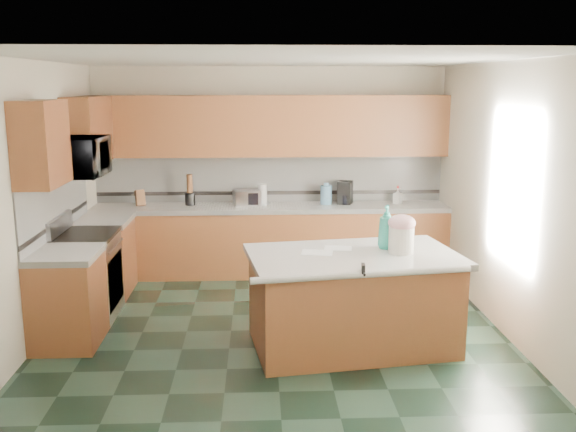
{
  "coord_description": "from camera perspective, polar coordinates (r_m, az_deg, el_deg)",
  "views": [
    {
      "loc": [
        -0.15,
        -6.19,
        2.48
      ],
      "look_at": [
        0.15,
        0.35,
        1.12
      ],
      "focal_mm": 40.0,
      "sensor_mm": 36.0,
      "label": 1
    }
  ],
  "objects": [
    {
      "name": "treat_jar_knob",
      "position": [
        6.04,
        10.1,
        -0.12
      ],
      "size": [
        0.08,
        0.03,
        0.03
      ],
      "primitive_type": "cylinder",
      "rotation": [
        0.0,
        1.57,
        0.0
      ],
      "color": "tan",
      "rests_on": "treat_jar_lid"
    },
    {
      "name": "left_accent_band",
      "position": [
        7.22,
        -19.75,
        -0.48
      ],
      "size": [
        0.01,
        2.3,
        0.05
      ],
      "primitive_type": "cube",
      "color": "black",
      "rests_on": "wall_left"
    },
    {
      "name": "treat_jar_lid",
      "position": [
        6.05,
        10.08,
        -0.61
      ],
      "size": [
        0.26,
        0.26,
        0.16
      ],
      "primitive_type": "ellipsoid",
      "color": "#EAA7B0",
      "rests_on": "treat_jar"
    },
    {
      "name": "island_bullnose",
      "position": [
        5.49,
        6.72,
        -5.19
      ],
      "size": [
        1.93,
        0.34,
        0.06
      ],
      "primitive_type": "cylinder",
      "rotation": [
        0.0,
        1.57,
        0.14
      ],
      "color": "white",
      "rests_on": "island_base"
    },
    {
      "name": "range_handle",
      "position": [
        7.07,
        -15.05,
        -2.59
      ],
      "size": [
        0.02,
        0.66,
        0.02
      ],
      "primitive_type": "cylinder",
      "rotation": [
        1.57,
        0.0,
        0.0
      ],
      "color": "#B7B7BC",
      "rests_on": "range_body"
    },
    {
      "name": "clamp_handle",
      "position": [
        5.44,
        6.79,
        -5.12
      ],
      "size": [
        0.02,
        0.07,
        0.02
      ],
      "primitive_type": "cylinder",
      "rotation": [
        1.57,
        0.0,
        0.0
      ],
      "color": "black",
      "rests_on": "island_top"
    },
    {
      "name": "left_counter_rear",
      "position": [
        7.87,
        -16.16,
        -0.4
      ],
      "size": [
        0.64,
        0.82,
        0.06
      ],
      "primitive_type": "cube",
      "color": "white",
      "rests_on": "left_base_cab_rear"
    },
    {
      "name": "paper_towel_base",
      "position": [
        8.44,
        -2.26,
        1.11
      ],
      "size": [
        0.18,
        0.18,
        0.01
      ],
      "primitive_type": "cylinder",
      "color": "#B7B7BC",
      "rests_on": "back_countertop"
    },
    {
      "name": "ceiling",
      "position": [
        6.2,
        -1.27,
        13.76
      ],
      "size": [
        4.6,
        4.6,
        0.0
      ],
      "primitive_type": "plane",
      "color": "white",
      "rests_on": "ground"
    },
    {
      "name": "paper_towel",
      "position": [
        8.42,
        -2.27,
        1.94
      ],
      "size": [
        0.12,
        0.12,
        0.26
      ],
      "primitive_type": "cylinder",
      "color": "white",
      "rests_on": "back_countertop"
    },
    {
      "name": "left_base_cab_front",
      "position": [
        6.56,
        -19.0,
        -7.14
      ],
      "size": [
        0.6,
        0.72,
        0.86
      ],
      "primitive_type": "cube",
      "color": "#4A2313",
      "rests_on": "ground"
    },
    {
      "name": "range_cooktop",
      "position": [
        7.12,
        -17.62,
        -1.65
      ],
      "size": [
        0.62,
        0.78,
        0.04
      ],
      "primitive_type": "cube",
      "color": "black",
      "rests_on": "range_body"
    },
    {
      "name": "back_backsplash",
      "position": [
        8.57,
        -1.6,
        3.37
      ],
      "size": [
        4.6,
        0.02,
        0.63
      ],
      "primitive_type": "cube",
      "color": "silver",
      "rests_on": "back_countertop"
    },
    {
      "name": "treat_jar_knob_end_l",
      "position": [
        6.03,
        9.7,
        -0.12
      ],
      "size": [
        0.05,
        0.05,
        0.05
      ],
      "primitive_type": "sphere",
      "color": "tan",
      "rests_on": "treat_jar_lid"
    },
    {
      "name": "treat_jar",
      "position": [
        6.08,
        10.03,
        -2.11
      ],
      "size": [
        0.26,
        0.26,
        0.25
      ],
      "primitive_type": "cylinder",
      "rotation": [
        0.0,
        0.0,
        -0.1
      ],
      "color": "white",
      "rests_on": "island_top"
    },
    {
      "name": "range_oven_door",
      "position": [
        7.18,
        -15.13,
        -5.53
      ],
      "size": [
        0.02,
        0.68,
        0.55
      ],
      "primitive_type": "cube",
      "color": "black",
      "rests_on": "range_body"
    },
    {
      "name": "utensil_crock",
      "position": [
        8.45,
        -8.7,
        1.52
      ],
      "size": [
        0.13,
        0.13,
        0.16
      ],
      "primitive_type": "cylinder",
      "color": "black",
      "rests_on": "back_countertop"
    },
    {
      "name": "left_backsplash",
      "position": [
        7.18,
        -19.9,
        1.04
      ],
      "size": [
        0.02,
        2.3,
        0.63
      ],
      "primitive_type": "cube",
      "color": "silver",
      "rests_on": "wall_left"
    },
    {
      "name": "left_upper_cab_rear",
      "position": [
        7.89,
        -17.33,
        7.28
      ],
      "size": [
        0.33,
        1.09,
        0.78
      ],
      "primitive_type": "cube",
      "color": "#4A2313",
      "rests_on": "wall_left"
    },
    {
      "name": "back_base_cab",
      "position": [
        8.45,
        -1.54,
        -2.32
      ],
      "size": [
        4.6,
        0.6,
        0.86
      ],
      "primitive_type": "cube",
      "color": "#4A2313",
      "rests_on": "ground"
    },
    {
      "name": "left_counter_front",
      "position": [
        6.43,
        -19.28,
        -3.25
      ],
      "size": [
        0.64,
        0.72,
        0.06
      ],
      "primitive_type": "cube",
      "color": "white",
      "rests_on": "left_base_cab_front"
    },
    {
      "name": "toaster_oven_door",
      "position": [
        8.27,
        -3.69,
        1.51
      ],
      "size": [
        0.3,
        0.01,
        0.15
      ],
      "primitive_type": "cube",
      "color": "black",
      "rests_on": "toaster_oven"
    },
    {
      "name": "wall_front",
      "position": [
        4.04,
        -0.37,
        -4.51
      ],
      "size": [
        4.6,
        0.04,
        2.7
      ],
      "primitive_type": "cube",
      "color": "beige",
      "rests_on": "ground"
    },
    {
      "name": "island_base",
      "position": [
        6.17,
        5.75,
        -7.73
      ],
      "size": [
        1.97,
        1.3,
        0.86
      ],
      "primitive_type": "cube",
      "rotation": [
        0.0,
        0.0,
        0.14
      ],
      "color": "#4A2313",
      "rests_on": "ground"
    },
    {
      "name": "water_jug_neck",
      "position": [
        8.4,
        3.42,
        2.82
      ],
      "size": [
        0.07,
        0.07,
        0.04
      ],
      "primitive_type": "cylinder",
      "color": "#5F94BC",
      "rests_on": "water_jug"
    },
    {
      "name": "left_upper_cab_front",
      "position": [
        6.3,
        -21.1,
        6.03
      ],
      "size": [
        0.33,
        0.72,
        0.78
      ],
      "primitive_type": "cube",
      "color": "#4A2313",
      "rests_on": "wall_left"
    },
    {
      "name": "paper_sheet_a",
      "position": [
        6.03,
        2.6,
        -3.26
      ],
      "size": [
        0.33,
        0.27,
        0.0
      ],
      "primitive_type": "cube",
      "rotation": [
        0.0,
        0.0,
        -0.19
      ],
      "color": "white",
      "rests_on": "island_top"
    },
    {
      "name": "back_upper_cab",
      "position": [
        8.35,
        -1.61,
        8.01
      ],
      "size": [
        4.6,
        0.33,
        0.78
      ],
      "primitive_type": "cube",
      "color": "#4A2313",
      "rests_on": "wall_back"
    },
    {
      "name": "toaster_oven",
      "position": [
        8.37,
        -3.68,
        1.64
      ],
      "size": [
        0.38,
        0.3,
        0.19
      ],
      "primitive_type": "cube",
      "rotation": [
        0.0,
        0.0,
        0.21
      ],
      "color": "#B7B7BC",
      "rests_on": "back_countertop"
    },
    {
      "name": "coffee_maker",
      "position": [
        8.47,
        5.1,
        2.1
      ],
      "size": [
        0.23,
        0.24,
        0.3
      ],
      "primitive_type": "cube",
      "rotation": [
        0.0,
        0.0,
        -0.33
      ],
      "color": "black",
      "rests_on": "back_countertop"
    },
    {
      "name": "wall_left",
      "position": [
        6.66,
        -21.6,
        1.13
      ],
      "size": [
        0.04,
        4.6,
        2.7
      ],
      "primitive_type": "cube",
      "color": "beige",
      "rests_on": "ground"
    },
    {
      "name": "clamp_body",
      "position": [
        5.5,
        6.7,
        -4.73
      ],
      "size": [
        0.04,
        0.1,
        0.09
      ],
      "primitive_type": "cube",
      "rotation": [
        0.0,
        0.0,
        -0.1
      ],
      "color": "black",
      "rests_on": "island_top"
    },
    {
      "name": "paper_sheet_b",
      "position": [
        6.2,
        4.47,
        -2.87
      ],
      "size": [
        0.29,
        0.23,
        0.0
      ],
      "primitive_type": "cube",
      "rotation": [
        0.0,
        0.0,
        -0.15
      ],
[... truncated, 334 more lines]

